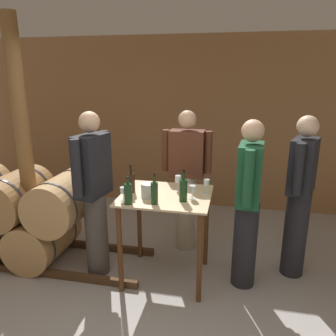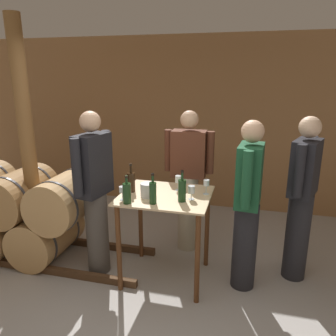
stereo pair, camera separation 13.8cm
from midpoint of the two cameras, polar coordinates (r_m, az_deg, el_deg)
name	(u,v)px [view 2 (the right image)]	position (r m, az deg, el deg)	size (l,w,h in m)	color
ground_plane	(145,328)	(3.15, -2.60, -26.05)	(14.00, 14.00, 0.00)	#9E9993
back_wall	(201,124)	(5.27, 6.53, 7.56)	(8.40, 0.05, 2.70)	#996B42
barrel_rack	(12,213)	(4.36, -24.68, -7.12)	(3.66, 0.81, 1.06)	#4C331E
tasting_table	(166,213)	(3.38, 0.76, -7.78)	(0.90, 0.78, 0.95)	#D1B284
wooden_post	(28,148)	(3.83, -22.29, 3.31)	(0.16, 0.16, 2.70)	brown
wine_bottle_far_left	(131,182)	(3.37, -5.25, -2.36)	(0.08, 0.08, 0.30)	black
wine_bottle_left	(127,193)	(3.07, -5.90, -4.30)	(0.08, 0.08, 0.27)	#193819
wine_bottle_center	(153,192)	(3.04, -1.36, -4.23)	(0.07, 0.07, 0.29)	#193819
wine_bottle_right	(182,190)	(3.10, 3.74, -3.85)	(0.08, 0.08, 0.31)	#193819
wine_glass_near_left	(122,190)	(3.16, -6.72, -3.85)	(0.06, 0.06, 0.14)	silver
wine_glass_near_center	(178,180)	(3.39, 2.95, -2.05)	(0.06, 0.06, 0.16)	silver
wine_glass_near_right	(191,190)	(3.16, 5.35, -3.83)	(0.07, 0.07, 0.14)	silver
wine_glass_far_side	(206,184)	(3.31, 7.89, -2.72)	(0.06, 0.06, 0.15)	silver
ice_bucket	(148,190)	(3.23, -2.34, -3.87)	(0.14, 0.14, 0.14)	silver
person_host	(188,179)	(3.93, 4.59, -1.85)	(0.59, 0.24, 1.72)	#B7AD93
person_visitor_with_scarf	(95,191)	(3.50, -11.56, -3.92)	(0.29, 0.58, 1.77)	#4C4742
person_visitor_bearded	(248,203)	(3.29, 14.86, -5.98)	(0.25, 0.59, 1.72)	#232328
person_visitor_near_door	(302,197)	(3.62, 23.29, -4.61)	(0.34, 0.56, 1.73)	#232328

